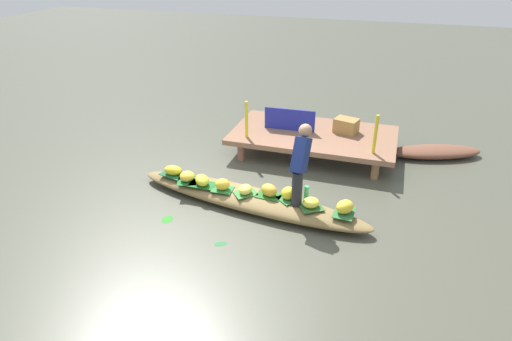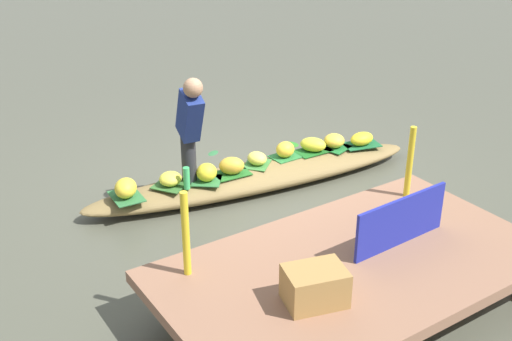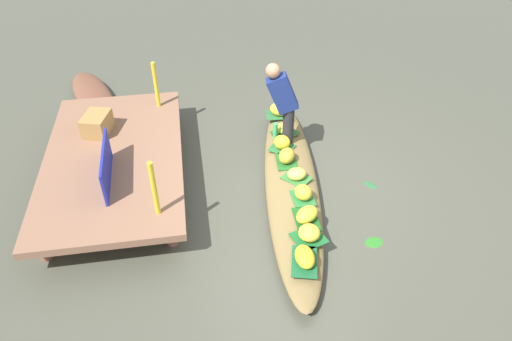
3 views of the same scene
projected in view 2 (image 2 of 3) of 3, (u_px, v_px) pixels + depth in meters
The scene contains 29 objects.
canal_water at pixel (257, 186), 7.34m from camera, with size 40.00×40.00×0.00m, color #4B4C3E.
dock_platform at pixel (354, 268), 5.15m from camera, with size 3.20×1.80×0.44m.
vendor_boat at pixel (257, 177), 7.29m from camera, with size 4.04×0.69×0.24m, color olive.
leaf_mat_0 at pixel (285, 157), 7.49m from camera, with size 0.33×0.27×0.01m, color #297436.
banana_bunch_0 at pixel (285, 149), 7.45m from camera, with size 0.23×0.21×0.19m, color yellow.
leaf_mat_1 at pixel (361, 145), 7.82m from camera, with size 0.45×0.27×0.01m, color #1A5C32.
banana_bunch_1 at pixel (362, 139), 7.78m from camera, with size 0.32×0.21×0.16m, color yellow.
leaf_mat_2 at pixel (232, 174), 7.07m from camera, with size 0.39×0.27×0.01m, color #236624.
banana_bunch_2 at pixel (232, 166), 7.03m from camera, with size 0.28×0.21×0.19m, color gold.
leaf_mat_3 at pixel (126, 196), 6.57m from camera, with size 0.41×0.29×0.01m, color #2D6937.
banana_bunch_3 at pixel (126, 188), 6.53m from camera, with size 0.29×0.23×0.20m, color yellow.
leaf_mat_4 at pixel (313, 151), 7.64m from camera, with size 0.44×0.27×0.01m, color #1A5B1F.
banana_bunch_4 at pixel (313, 145), 7.61m from camera, with size 0.31×0.21×0.17m, color yellow.
leaf_mat_5 at pixel (207, 180), 6.91m from camera, with size 0.31×0.31×0.01m, color #2E6E37.
banana_bunch_5 at pixel (206, 172), 6.87m from camera, with size 0.22×0.24×0.20m, color yellow.
leaf_mat_6 at pixel (257, 164), 7.30m from camera, with size 0.34×0.27×0.01m, color #397635.
banana_bunch_6 at pixel (257, 158), 7.27m from camera, with size 0.25×0.21×0.15m, color #F2E754.
leaf_mat_7 at pixel (334, 147), 7.75m from camera, with size 0.35×0.33×0.01m, color #1B642B.
banana_bunch_7 at pixel (334, 141), 7.72m from camera, with size 0.25×0.25×0.17m, color yellow.
leaf_mat_8 at pixel (171, 185), 6.82m from camera, with size 0.33×0.33×0.01m, color #31612A.
banana_bunch_8 at pixel (170, 179), 6.79m from camera, with size 0.24×0.25×0.14m, color yellow.
vendor_person at pixel (190, 124), 6.55m from camera, with size 0.24×0.48×1.22m.
water_bottle at pixel (187, 178), 6.69m from camera, with size 0.07×0.07×0.25m, color #40BD66.
market_banner at pixel (401, 221), 5.28m from camera, with size 1.02×0.03×0.44m, color #1E2795.
railing_post_west at pixel (410, 162), 6.02m from camera, with size 0.06×0.06×0.72m, color yellow.
railing_post_east at pixel (186, 234), 4.83m from camera, with size 0.06×0.06×0.72m, color yellow.
produce_crate at pixel (315, 286), 4.59m from camera, with size 0.44×0.32×0.28m, color #A27841.
drifting_plant_0 at pixel (291, 144), 8.46m from camera, with size 0.22×0.17×0.01m, color #2B7A23.
drifting_plant_1 at pixel (213, 153), 8.20m from camera, with size 0.19×0.11×0.01m, color #2A6637.
Camera 2 is at (3.62, 5.47, 3.30)m, focal length 44.45 mm.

